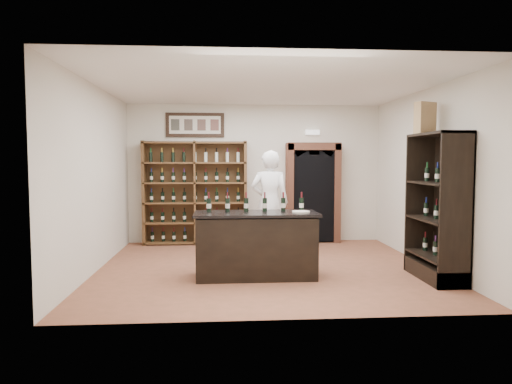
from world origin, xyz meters
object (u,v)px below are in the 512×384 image
at_px(tasting_counter, 256,245).
at_px(side_cabinet, 438,229).
at_px(shopkeeper, 270,203).
at_px(wine_crate, 425,118).
at_px(counter_bottle_0, 209,205).
at_px(wine_shelf, 195,193).

bearing_deg(tasting_counter, side_cabinet, -6.28).
relative_size(shopkeeper, wine_crate, 3.98).
bearing_deg(counter_bottle_0, wine_shelf, 97.71).
distance_m(wine_shelf, tasting_counter, 3.19).
distance_m(side_cabinet, shopkeeper, 3.10).
bearing_deg(shopkeeper, tasting_counter, 84.10).
height_order(wine_shelf, shopkeeper, wine_shelf).
relative_size(counter_bottle_0, shopkeeper, 0.15).
height_order(tasting_counter, shopkeeper, shopkeeper).
height_order(side_cabinet, shopkeeper, side_cabinet).
bearing_deg(wine_crate, tasting_counter, 157.76).
height_order(wine_shelf, counter_bottle_0, wine_shelf).
bearing_deg(side_cabinet, wine_crate, 99.50).
xyz_separation_m(wine_shelf, counter_bottle_0, (0.38, -2.81, 0.01)).
bearing_deg(counter_bottle_0, shopkeeper, 55.32).
bearing_deg(wine_crate, counter_bottle_0, 155.19).
xyz_separation_m(tasting_counter, side_cabinet, (2.72, -0.30, 0.26)).
distance_m(tasting_counter, wine_crate, 3.30).
distance_m(wine_shelf, counter_bottle_0, 2.83).
relative_size(side_cabinet, shopkeeper, 1.11).
bearing_deg(wine_shelf, tasting_counter, -69.44).
bearing_deg(tasting_counter, shopkeeper, 77.52).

